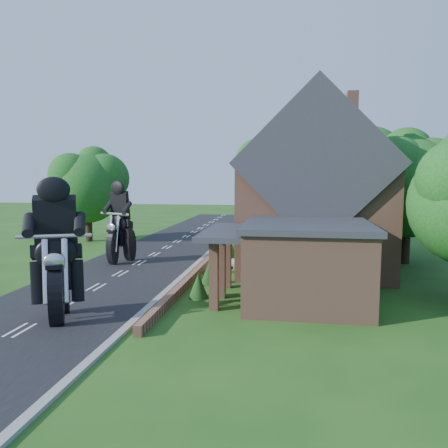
# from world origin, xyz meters

# --- Properties ---
(ground) EXTENTS (120.00, 120.00, 0.00)m
(ground) POSITION_xyz_m (0.00, 0.00, 0.00)
(ground) COLOR #1F4B15
(ground) RESTS_ON ground
(road) EXTENTS (7.00, 80.00, 0.02)m
(road) POSITION_xyz_m (0.00, 0.00, 0.01)
(road) COLOR black
(road) RESTS_ON ground
(kerb) EXTENTS (0.30, 80.00, 0.12)m
(kerb) POSITION_xyz_m (3.65, 0.00, 0.06)
(kerb) COLOR gray
(kerb) RESTS_ON ground
(garden_wall) EXTENTS (0.30, 22.00, 0.40)m
(garden_wall) POSITION_xyz_m (4.30, 5.00, 0.20)
(garden_wall) COLOR #92604A
(garden_wall) RESTS_ON ground
(house) EXTENTS (9.54, 8.64, 10.24)m
(house) POSITION_xyz_m (10.49, 6.00, 4.34)
(house) COLOR #92604A
(house) RESTS_ON ground
(annex) EXTENTS (7.05, 5.94, 3.44)m
(annex) POSITION_xyz_m (9.87, -0.80, 1.77)
(annex) COLOR #92604A
(annex) RESTS_ON ground
(tree_house_right) EXTENTS (6.51, 6.00, 8.40)m
(tree_house_right) POSITION_xyz_m (16.65, 8.62, 5.19)
(tree_house_right) COLOR black
(tree_house_right) RESTS_ON ground
(tree_behind_house) EXTENTS (7.81, 7.20, 10.08)m
(tree_behind_house) POSITION_xyz_m (14.18, 16.14, 6.23)
(tree_behind_house) COLOR black
(tree_behind_house) RESTS_ON ground
(tree_behind_left) EXTENTS (6.94, 6.40, 9.16)m
(tree_behind_left) POSITION_xyz_m (8.16, 17.13, 5.73)
(tree_behind_left) COLOR black
(tree_behind_left) RESTS_ON ground
(tree_far_road) EXTENTS (6.08, 5.60, 7.84)m
(tree_far_road) POSITION_xyz_m (-6.86, 14.11, 4.84)
(tree_far_road) COLOR black
(tree_far_road) RESTS_ON ground
(shrub_a) EXTENTS (0.90, 0.90, 1.10)m
(shrub_a) POSITION_xyz_m (5.30, -1.00, 0.55)
(shrub_a) COLOR #133510
(shrub_a) RESTS_ON ground
(shrub_b) EXTENTS (0.90, 0.90, 1.10)m
(shrub_b) POSITION_xyz_m (5.30, 1.50, 0.55)
(shrub_b) COLOR #133510
(shrub_b) RESTS_ON ground
(shrub_c) EXTENTS (0.90, 0.90, 1.10)m
(shrub_c) POSITION_xyz_m (5.30, 4.00, 0.55)
(shrub_c) COLOR #133510
(shrub_c) RESTS_ON ground
(shrub_d) EXTENTS (0.90, 0.90, 1.10)m
(shrub_d) POSITION_xyz_m (5.30, 9.00, 0.55)
(shrub_d) COLOR #133510
(shrub_d) RESTS_ON ground
(shrub_e) EXTENTS (0.90, 0.90, 1.10)m
(shrub_e) POSITION_xyz_m (5.30, 11.50, 0.55)
(shrub_e) COLOR #133510
(shrub_e) RESTS_ON ground
(shrub_f) EXTENTS (0.90, 0.90, 1.10)m
(shrub_f) POSITION_xyz_m (5.30, 14.00, 0.55)
(shrub_f) COLOR #133510
(shrub_f) RESTS_ON ground
(motorcycle_lead) EXTENTS (1.08, 1.76, 1.60)m
(motorcycle_lead) POSITION_xyz_m (0.78, -4.74, 0.80)
(motorcycle_lead) COLOR black
(motorcycle_lead) RESTS_ON ground
(motorcycle_follow) EXTENTS (1.06, 1.66, 1.53)m
(motorcycle_follow) POSITION_xyz_m (-1.10, 5.87, 0.76)
(motorcycle_follow) COLOR black
(motorcycle_follow) RESTS_ON ground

